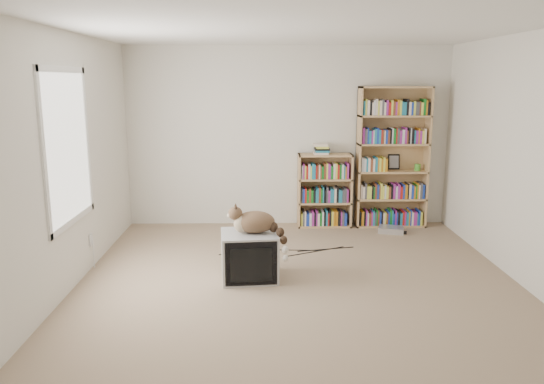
{
  "coord_description": "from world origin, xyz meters",
  "views": [
    {
      "loc": [
        -0.36,
        -4.92,
        2.03
      ],
      "look_at": [
        -0.25,
        1.0,
        0.78
      ],
      "focal_mm": 35.0,
      "sensor_mm": 36.0,
      "label": 1
    }
  ],
  "objects_px": {
    "bookcase_tall": "(392,161)",
    "bookcase_short": "(324,193)",
    "dvd_player": "(391,230)",
    "crt_tv": "(249,256)",
    "cat": "(259,226)"
  },
  "relations": [
    {
      "from": "bookcase_tall",
      "to": "bookcase_short",
      "type": "relative_size",
      "value": 1.9
    },
    {
      "from": "crt_tv",
      "to": "cat",
      "type": "distance_m",
      "value": 0.35
    },
    {
      "from": "bookcase_short",
      "to": "dvd_player",
      "type": "distance_m",
      "value": 1.05
    },
    {
      "from": "crt_tv",
      "to": "bookcase_tall",
      "type": "relative_size",
      "value": 0.32
    },
    {
      "from": "bookcase_tall",
      "to": "dvd_player",
      "type": "xyz_separation_m",
      "value": [
        -0.06,
        -0.37,
        -0.88
      ]
    },
    {
      "from": "bookcase_short",
      "to": "dvd_player",
      "type": "relative_size",
      "value": 3.06
    },
    {
      "from": "crt_tv",
      "to": "dvd_player",
      "type": "height_order",
      "value": "crt_tv"
    },
    {
      "from": "bookcase_short",
      "to": "dvd_player",
      "type": "xyz_separation_m",
      "value": [
        0.88,
        -0.37,
        -0.44
      ]
    },
    {
      "from": "cat",
      "to": "crt_tv",
      "type": "bearing_deg",
      "value": 162.04
    },
    {
      "from": "cat",
      "to": "bookcase_tall",
      "type": "xyz_separation_m",
      "value": [
        1.84,
        2.06,
        0.34
      ]
    },
    {
      "from": "cat",
      "to": "dvd_player",
      "type": "distance_m",
      "value": 2.52
    },
    {
      "from": "bookcase_tall",
      "to": "bookcase_short",
      "type": "height_order",
      "value": "bookcase_tall"
    },
    {
      "from": "dvd_player",
      "to": "crt_tv",
      "type": "bearing_deg",
      "value": -122.53
    },
    {
      "from": "dvd_player",
      "to": "bookcase_tall",
      "type": "bearing_deg",
      "value": 97.23
    },
    {
      "from": "cat",
      "to": "bookcase_short",
      "type": "bearing_deg",
      "value": 62.52
    }
  ]
}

